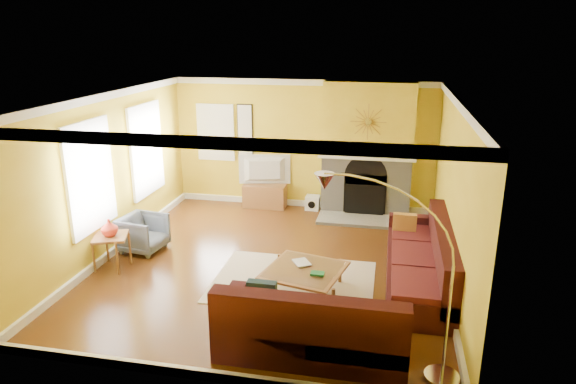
% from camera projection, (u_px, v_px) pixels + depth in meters
% --- Properties ---
extents(floor, '(5.50, 6.00, 0.02)m').
position_uv_depth(floor, '(271.00, 264.00, 8.38)').
color(floor, brown).
rests_on(floor, ground).
extents(ceiling, '(5.50, 6.00, 0.02)m').
position_uv_depth(ceiling, '(270.00, 97.00, 7.56)').
color(ceiling, white).
rests_on(ceiling, ground).
extents(wall_back, '(5.50, 0.02, 2.70)m').
position_uv_depth(wall_back, '(303.00, 145.00, 10.78)').
color(wall_back, yellow).
rests_on(wall_back, ground).
extents(wall_front, '(5.50, 0.02, 2.70)m').
position_uv_depth(wall_front, '(202.00, 269.00, 5.15)').
color(wall_front, yellow).
rests_on(wall_front, ground).
extents(wall_left, '(0.02, 6.00, 2.70)m').
position_uv_depth(wall_left, '(108.00, 175.00, 8.49)').
color(wall_left, yellow).
rests_on(wall_left, ground).
extents(wall_right, '(0.02, 6.00, 2.70)m').
position_uv_depth(wall_right, '(455.00, 196.00, 7.45)').
color(wall_right, yellow).
rests_on(wall_right, ground).
extents(baseboard, '(5.50, 6.00, 0.12)m').
position_uv_depth(baseboard, '(271.00, 261.00, 8.36)').
color(baseboard, white).
rests_on(baseboard, floor).
extents(crown_molding, '(5.50, 6.00, 0.12)m').
position_uv_depth(crown_molding, '(270.00, 101.00, 7.58)').
color(crown_molding, white).
rests_on(crown_molding, ceiling).
extents(window_left_near, '(0.06, 1.22, 1.72)m').
position_uv_depth(window_left_near, '(146.00, 150.00, 9.65)').
color(window_left_near, white).
rests_on(window_left_near, wall_left).
extents(window_left_far, '(0.06, 1.22, 1.72)m').
position_uv_depth(window_left_far, '(89.00, 177.00, 7.87)').
color(window_left_far, white).
rests_on(window_left_far, wall_left).
extents(window_back, '(0.82, 0.06, 1.22)m').
position_uv_depth(window_back, '(216.00, 132.00, 11.03)').
color(window_back, white).
rests_on(window_back, wall_back).
extents(wall_art, '(0.34, 0.04, 1.14)m').
position_uv_depth(wall_art, '(245.00, 131.00, 10.91)').
color(wall_art, white).
rests_on(wall_art, wall_back).
extents(fireplace, '(1.80, 0.40, 2.70)m').
position_uv_depth(fireplace, '(367.00, 150.00, 10.34)').
color(fireplace, '#9F9C96').
rests_on(fireplace, floor).
extents(mantel, '(1.92, 0.22, 0.08)m').
position_uv_depth(mantel, '(366.00, 157.00, 10.14)').
color(mantel, white).
rests_on(mantel, fireplace).
extents(hearth, '(1.80, 0.70, 0.06)m').
position_uv_depth(hearth, '(363.00, 220.00, 10.22)').
color(hearth, '#9F9C96').
rests_on(hearth, floor).
extents(sunburst, '(0.70, 0.04, 0.70)m').
position_uv_depth(sunburst, '(368.00, 122.00, 9.94)').
color(sunburst, olive).
rests_on(sunburst, fireplace).
extents(rug, '(2.40, 1.80, 0.02)m').
position_uv_depth(rug, '(294.00, 281.00, 7.78)').
color(rug, beige).
rests_on(rug, floor).
extents(sectional_sofa, '(2.84, 3.89, 0.90)m').
position_uv_depth(sectional_sofa, '(350.00, 266.00, 7.29)').
color(sectional_sofa, '#3D1314').
rests_on(sectional_sofa, floor).
extents(coffee_table, '(1.25, 1.25, 0.41)m').
position_uv_depth(coffee_table, '(304.00, 282.00, 7.34)').
color(coffee_table, white).
rests_on(coffee_table, floor).
extents(media_console, '(0.91, 0.41, 0.50)m').
position_uv_depth(media_console, '(265.00, 196.00, 11.02)').
color(media_console, '#946136').
rests_on(media_console, floor).
extents(tv, '(1.10, 0.38, 0.63)m').
position_uv_depth(tv, '(264.00, 170.00, 10.85)').
color(tv, black).
rests_on(tv, media_console).
extents(subwoofer, '(0.29, 0.29, 0.29)m').
position_uv_depth(subwoofer, '(313.00, 203.00, 10.91)').
color(subwoofer, white).
rests_on(subwoofer, floor).
extents(armchair, '(0.79, 0.77, 0.63)m').
position_uv_depth(armchair, '(143.00, 233.00, 8.80)').
color(armchair, slate).
rests_on(armchair, floor).
extents(side_table, '(0.65, 0.65, 0.55)m').
position_uv_depth(side_table, '(112.00, 252.00, 8.16)').
color(side_table, '#946136').
rests_on(side_table, floor).
extents(vase, '(0.29, 0.29, 0.28)m').
position_uv_depth(vase, '(109.00, 228.00, 8.03)').
color(vase, red).
rests_on(vase, side_table).
extents(book, '(0.32, 0.35, 0.03)m').
position_uv_depth(book, '(295.00, 264.00, 7.40)').
color(book, white).
rests_on(book, coffee_table).
extents(arc_lamp, '(1.43, 0.36, 2.26)m').
position_uv_depth(arc_lamp, '(391.00, 281.00, 5.37)').
color(arc_lamp, silver).
rests_on(arc_lamp, floor).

